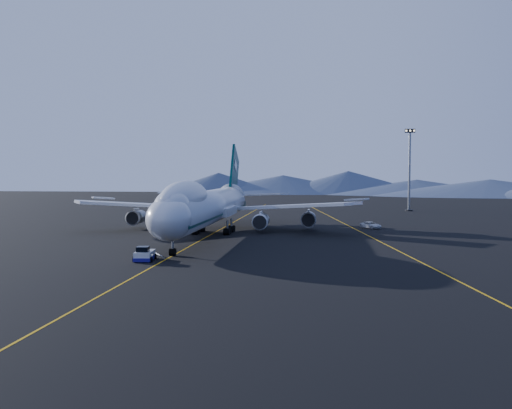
# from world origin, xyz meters

# --- Properties ---
(ground) EXTENTS (500.00, 500.00, 0.00)m
(ground) POSITION_xyz_m (0.00, 0.00, 0.00)
(ground) COLOR black
(ground) RESTS_ON ground
(taxiway_line_main) EXTENTS (0.25, 220.00, 0.01)m
(taxiway_line_main) POSITION_xyz_m (0.00, 0.00, 0.01)
(taxiway_line_main) COLOR #E8A50D
(taxiway_line_main) RESTS_ON ground
(taxiway_line_side) EXTENTS (28.08, 198.09, 0.01)m
(taxiway_line_side) POSITION_xyz_m (30.00, 10.00, 0.01)
(taxiway_line_side) COLOR #E8A50D
(taxiway_line_side) RESTS_ON ground
(boeing_747) EXTENTS (59.62, 72.43, 19.37)m
(boeing_747) POSITION_xyz_m (0.00, 0.03, 5.81)
(boeing_747) COLOR silver
(boeing_747) RESTS_ON ground
(pushback_tug) EXTENTS (3.08, 4.88, 2.02)m
(pushback_tug) POSITION_xyz_m (-2.71, -31.30, 0.64)
(pushback_tug) COLOR silver
(pushback_tug) RESTS_ON ground
(service_van) EXTENTS (5.15, 5.59, 1.45)m
(service_van) POSITION_xyz_m (32.51, 19.14, 0.73)
(service_van) COLOR silver
(service_van) RESTS_ON ground
(floodlight_mast) EXTENTS (3.24, 2.43, 26.25)m
(floodlight_mast) POSITION_xyz_m (49.46, 79.17, 13.30)
(floodlight_mast) COLOR black
(floodlight_mast) RESTS_ON ground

